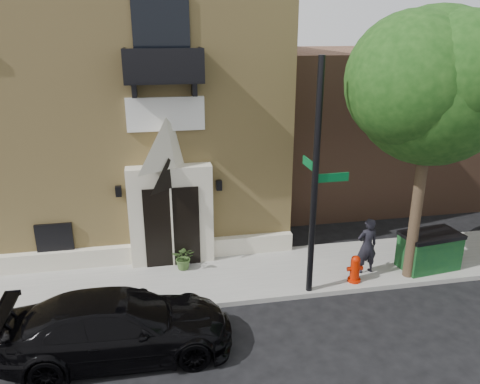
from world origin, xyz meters
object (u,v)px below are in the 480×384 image
(dumpster, at_px, (429,250))
(pedestrian_near, at_px, (367,246))
(street_sign, at_px, (315,182))
(fire_hydrant, at_px, (355,269))
(black_sedan, at_px, (119,326))

(dumpster, distance_m, pedestrian_near, 2.09)
(street_sign, distance_m, dumpster, 4.94)
(fire_hydrant, distance_m, dumpster, 2.66)
(black_sedan, height_order, street_sign, street_sign)
(street_sign, relative_size, pedestrian_near, 3.68)
(fire_hydrant, distance_m, pedestrian_near, 0.88)
(black_sedan, relative_size, street_sign, 0.80)
(black_sedan, xyz_separation_m, street_sign, (5.22, 1.66, 2.68))
(black_sedan, distance_m, dumpster, 9.58)
(dumpster, bearing_deg, pedestrian_near, 170.19)
(street_sign, relative_size, dumpster, 3.42)
(fire_hydrant, bearing_deg, dumpster, 8.19)
(black_sedan, distance_m, fire_hydrant, 6.95)
(street_sign, relative_size, fire_hydrant, 7.78)
(street_sign, bearing_deg, fire_hydrant, 6.49)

